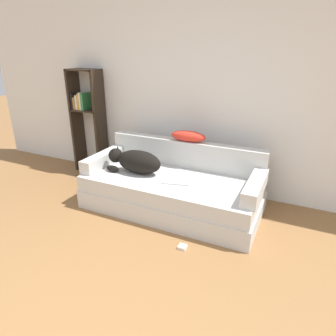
% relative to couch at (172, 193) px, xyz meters
% --- Properties ---
extents(wall_back, '(7.23, 0.06, 2.70)m').
position_rel_couch_xyz_m(wall_back, '(0.07, 0.75, 1.15)').
color(wall_back, white).
rests_on(wall_back, ground_plane).
extents(couch, '(2.04, 0.95, 0.40)m').
position_rel_couch_xyz_m(couch, '(0.00, 0.00, 0.00)').
color(couch, silver).
rests_on(couch, ground_plane).
extents(couch_backrest, '(2.00, 0.15, 0.33)m').
position_rel_couch_xyz_m(couch_backrest, '(0.00, 0.41, 0.37)').
color(couch_backrest, silver).
rests_on(couch_backrest, couch).
extents(couch_arm_left, '(0.15, 0.76, 0.16)m').
position_rel_couch_xyz_m(couch_arm_left, '(-0.94, -0.01, 0.28)').
color(couch_arm_left, silver).
rests_on(couch_arm_left, couch).
extents(couch_arm_right, '(0.15, 0.76, 0.16)m').
position_rel_couch_xyz_m(couch_arm_right, '(0.94, -0.01, 0.28)').
color(couch_arm_right, silver).
rests_on(couch_arm_right, couch).
extents(dog, '(0.69, 0.28, 0.28)m').
position_rel_couch_xyz_m(dog, '(-0.45, -0.05, 0.35)').
color(dog, black).
rests_on(dog, couch).
extents(laptop, '(0.35, 0.31, 0.02)m').
position_rel_couch_xyz_m(laptop, '(0.09, -0.06, 0.21)').
color(laptop, silver).
rests_on(laptop, couch).
extents(throw_pillow, '(0.45, 0.17, 0.13)m').
position_rel_couch_xyz_m(throw_pillow, '(0.03, 0.41, 0.60)').
color(throw_pillow, red).
rests_on(throw_pillow, couch_backrest).
extents(bookshelf, '(0.48, 0.26, 1.52)m').
position_rel_couch_xyz_m(bookshelf, '(-1.65, 0.57, 0.68)').
color(bookshelf, '#2D2319').
rests_on(bookshelf, ground_plane).
extents(power_adapter, '(0.08, 0.08, 0.03)m').
position_rel_couch_xyz_m(power_adapter, '(0.42, -0.66, -0.18)').
color(power_adapter, white).
rests_on(power_adapter, ground_plane).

